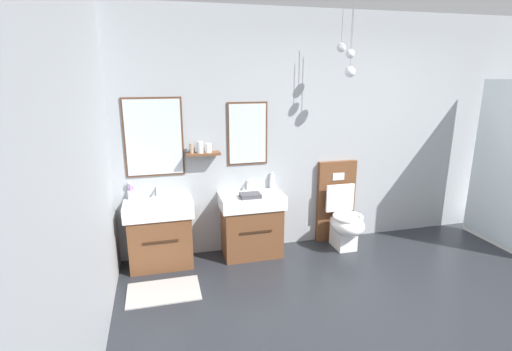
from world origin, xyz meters
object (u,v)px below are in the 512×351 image
Objects in this scene: vanity_sink_right at (251,223)px; toilet at (341,215)px; vanity_sink_left at (160,232)px; soap_dispenser at (272,181)px; toothbrush_cup at (131,194)px; folded_hand_towel at (250,195)px.

toilet is (1.10, -0.02, -0.00)m from vanity_sink_right.
vanity_sink_right is (1.00, 0.00, 0.00)m from vanity_sink_left.
vanity_sink_left is at bearing -173.40° from soap_dispenser.
toothbrush_cup reaches higher than vanity_sink_left.
vanity_sink_left and vanity_sink_right have the same top height.
vanity_sink_right is 3.73× the size of soap_dispenser.
toothbrush_cup is 1.26m from folded_hand_towel.
vanity_sink_right is 0.39m from folded_hand_towel.
soap_dispenser is (0.28, 0.15, 0.43)m from vanity_sink_right.
toilet is at bearing 4.78° from folded_hand_towel.
toilet reaches higher than toothbrush_cup.
toilet reaches higher than vanity_sink_right.
vanity_sink_left is 1.00m from vanity_sink_right.
toothbrush_cup reaches higher than vanity_sink_right.
toothbrush_cup is at bearing 168.27° from folded_hand_towel.
toothbrush_cup is 1.56m from soap_dispenser.
toothbrush_cup reaches higher than folded_hand_towel.
toilet is at bearing -3.87° from toothbrush_cup.
toilet reaches higher than folded_hand_towel.
vanity_sink_left is 1.36m from soap_dispenser.
vanity_sink_right is 3.30× the size of folded_hand_towel.
vanity_sink_left is 3.73× the size of soap_dispenser.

